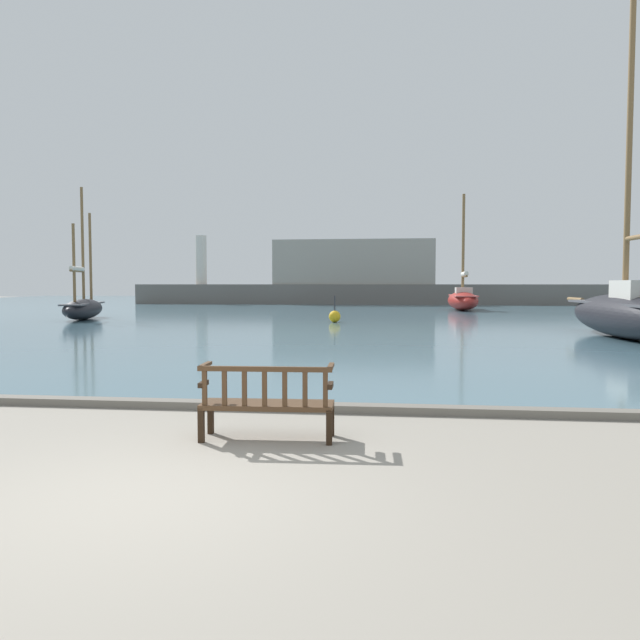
{
  "coord_description": "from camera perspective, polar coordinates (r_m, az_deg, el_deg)",
  "views": [
    {
      "loc": [
        2.15,
        -5.22,
        1.89
      ],
      "look_at": [
        0.31,
        10.0,
        1.0
      ],
      "focal_mm": 35.0,
      "sensor_mm": 36.0,
      "label": 1
    }
  ],
  "objects": [
    {
      "name": "sailboat_far_port",
      "position": [
        33.92,
        -20.83,
        1.15
      ],
      "size": [
        2.67,
        5.79,
        6.7
      ],
      "color": "black",
      "rests_on": "harbor_water"
    },
    {
      "name": "park_bench",
      "position": [
        7.63,
        -4.86,
        -7.43
      ],
      "size": [
        1.62,
        0.59,
        0.92
      ],
      "color": "black",
      "rests_on": "ground"
    },
    {
      "name": "harbor_water",
      "position": [
        49.3,
        4.39,
        1.17
      ],
      "size": [
        100.0,
        80.0,
        0.08
      ],
      "primitive_type": "cube",
      "color": "slate",
      "rests_on": "ground"
    },
    {
      "name": "sailboat_outer_port",
      "position": [
        23.1,
        26.3,
        0.72
      ],
      "size": [
        2.34,
        10.4,
        12.62
      ],
      "color": "black",
      "rests_on": "harbor_water"
    },
    {
      "name": "quay_edge_kerb",
      "position": [
        9.5,
        -6.36,
        -7.81
      ],
      "size": [
        40.0,
        0.3,
        0.12
      ],
      "primitive_type": "cube",
      "color": "slate",
      "rests_on": "ground"
    },
    {
      "name": "ground_plane",
      "position": [
        5.96,
        -15.18,
        -15.33
      ],
      "size": [
        160.0,
        160.0,
        0.0
      ],
      "primitive_type": "plane",
      "color": "gray"
    },
    {
      "name": "channel_buoy",
      "position": [
        29.28,
        1.35,
        0.34
      ],
      "size": [
        0.55,
        0.55,
        1.25
      ],
      "color": "gold",
      "rests_on": "harbor_water"
    },
    {
      "name": "sailboat_mid_starboard",
      "position": [
        44.11,
        12.93,
        1.88
      ],
      "size": [
        2.0,
        6.74,
        7.97
      ],
      "color": "maroon",
      "rests_on": "harbor_water"
    },
    {
      "name": "far_breakwater",
      "position": [
        55.0,
        3.84,
        3.46
      ],
      "size": [
        42.26,
        2.4,
        6.24
      ],
      "color": "#66605B",
      "rests_on": "ground"
    }
  ]
}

